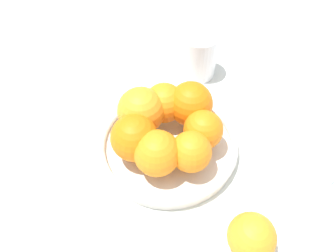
{
  "coord_description": "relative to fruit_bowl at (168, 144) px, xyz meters",
  "views": [
    {
      "loc": [
        0.19,
        -0.28,
        0.46
      ],
      "look_at": [
        0.0,
        0.0,
        0.06
      ],
      "focal_mm": 35.0,
      "sensor_mm": 36.0,
      "label": 1
    }
  ],
  "objects": [
    {
      "name": "orange_pile",
      "position": [
        -0.01,
        0.0,
        0.05
      ],
      "size": [
        0.18,
        0.19,
        0.08
      ],
      "color": "orange",
      "rests_on": "fruit_bowl"
    },
    {
      "name": "drinking_glass",
      "position": [
        -0.06,
        0.2,
        0.03
      ],
      "size": [
        0.07,
        0.07,
        0.09
      ],
      "primitive_type": "cylinder",
      "color": "white",
      "rests_on": "ground_plane"
    },
    {
      "name": "fruit_bowl",
      "position": [
        0.0,
        0.0,
        0.0
      ],
      "size": [
        0.24,
        0.24,
        0.03
      ],
      "color": "silver",
      "rests_on": "ground_plane"
    },
    {
      "name": "stray_orange",
      "position": [
        0.19,
        -0.08,
        0.02
      ],
      "size": [
        0.07,
        0.07,
        0.07
      ],
      "primitive_type": "sphere",
      "color": "orange",
      "rests_on": "ground_plane"
    },
    {
      "name": "ground_plane",
      "position": [
        0.0,
        0.0,
        -0.01
      ],
      "size": [
        4.0,
        4.0,
        0.0
      ],
      "primitive_type": "plane",
      "color": "silver"
    },
    {
      "name": "napkin_folded",
      "position": [
        0.21,
        0.18,
        -0.01
      ],
      "size": [
        0.19,
        0.19,
        0.01
      ],
      "primitive_type": "cube",
      "rotation": [
        0.0,
        0.0,
        -0.38
      ],
      "color": "silver",
      "rests_on": "ground_plane"
    }
  ]
}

